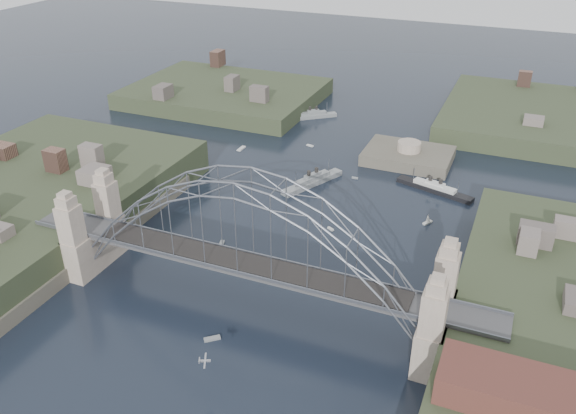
# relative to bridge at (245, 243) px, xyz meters

# --- Properties ---
(ground) EXTENTS (500.00, 500.00, 0.00)m
(ground) POSITION_rel_bridge_xyz_m (0.00, 0.00, -12.32)
(ground) COLOR black
(ground) RESTS_ON ground
(bridge) EXTENTS (84.00, 13.80, 24.60)m
(bridge) POSITION_rel_bridge_xyz_m (0.00, 0.00, 0.00)
(bridge) COLOR #464649
(bridge) RESTS_ON ground
(headland_nw) EXTENTS (60.00, 45.00, 9.00)m
(headland_nw) POSITION_rel_bridge_xyz_m (-55.00, 95.00, -11.82)
(headland_nw) COLOR #313B23
(headland_nw) RESTS_ON ground
(headland_ne) EXTENTS (70.00, 55.00, 9.50)m
(headland_ne) POSITION_rel_bridge_xyz_m (50.00, 110.00, -11.57)
(headland_ne) COLOR #313B23
(headland_ne) RESTS_ON ground
(fort_island) EXTENTS (22.00, 16.00, 9.40)m
(fort_island) POSITION_rel_bridge_xyz_m (12.00, 70.00, -12.66)
(fort_island) COLOR #544F42
(fort_island) RESTS_ON ground
(wharf_shed) EXTENTS (20.00, 8.00, 4.00)m
(wharf_shed) POSITION_rel_bridge_xyz_m (44.00, -14.00, -2.32)
(wharf_shed) COLOR #592D26
(wharf_shed) RESTS_ON shore_east
(naval_cruiser_near) EXTENTS (9.85, 17.68, 5.50)m
(naval_cruiser_near) POSITION_rel_bridge_xyz_m (-6.03, 47.53, -11.47)
(naval_cruiser_near) COLOR gray
(naval_cruiser_near) RESTS_ON ground
(naval_cruiser_far) EXTENTS (12.84, 10.90, 5.01)m
(naval_cruiser_far) POSITION_rel_bridge_xyz_m (-22.18, 90.76, -11.54)
(naval_cruiser_far) COLOR gray
(naval_cruiser_far) RESTS_ON ground
(ocean_liner) EXTENTS (18.83, 8.01, 4.64)m
(ocean_liner) POSITION_rel_bridge_xyz_m (21.64, 55.33, -11.60)
(ocean_liner) COLOR black
(ocean_liner) RESTS_ON ground
(aeroplane) EXTENTS (1.76, 2.91, 0.45)m
(aeroplane) POSITION_rel_bridge_xyz_m (3.30, -20.03, -6.79)
(aeroplane) COLOR #A1A2A8
(small_boat_a) EXTENTS (1.48, 2.70, 0.45)m
(small_boat_a) POSITION_rel_bridge_xyz_m (-13.27, 15.08, -12.17)
(small_boat_a) COLOR silver
(small_boat_a) RESTS_ON ground
(small_boat_b) EXTENTS (1.65, 1.28, 0.45)m
(small_boat_b) POSITION_rel_bridge_xyz_m (4.96, 29.22, -12.17)
(small_boat_b) COLOR silver
(small_boat_b) RESTS_ON ground
(small_boat_c) EXTENTS (2.54, 2.37, 0.45)m
(small_boat_c) POSITION_rel_bridge_xyz_m (-1.16, -10.32, -12.17)
(small_boat_c) COLOR silver
(small_boat_c) RESTS_ON ground
(small_boat_d) EXTENTS (1.87, 2.47, 2.38)m
(small_boat_d) POSITION_rel_bridge_xyz_m (23.15, 39.72, -11.46)
(small_boat_d) COLOR silver
(small_boat_d) RESTS_ON ground
(small_boat_e) EXTENTS (1.17, 3.32, 0.45)m
(small_boat_e) POSITION_rel_bridge_xyz_m (-31.61, 60.35, -12.17)
(small_boat_e) COLOR silver
(small_boat_e) RESTS_ON ground
(small_boat_f) EXTENTS (1.56, 0.52, 0.45)m
(small_boat_f) POSITION_rel_bridge_xyz_m (2.40, 54.68, -12.17)
(small_boat_f) COLOR silver
(small_boat_f) RESTS_ON ground
(small_boat_h) EXTENTS (2.11, 1.12, 0.45)m
(small_boat_h) POSITION_rel_bridge_xyz_m (-15.04, 69.54, -12.17)
(small_boat_h) COLOR silver
(small_boat_h) RESTS_ON ground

